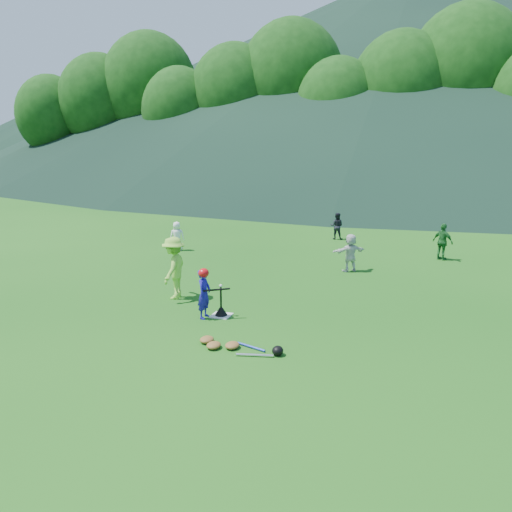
{
  "coord_description": "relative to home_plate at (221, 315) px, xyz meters",
  "views": [
    {
      "loc": [
        4.44,
        -10.24,
        4.04
      ],
      "look_at": [
        0.0,
        2.5,
        0.9
      ],
      "focal_mm": 35.0,
      "sensor_mm": 36.0,
      "label": 1
    }
  ],
  "objects": [
    {
      "name": "outfield_fence",
      "position": [
        0.0,
        28.0,
        0.69
      ],
      "size": [
        70.07,
        0.08,
        1.33
      ],
      "color": "gray",
      "rests_on": "ground"
    },
    {
      "name": "batting_tee",
      "position": [
        0.0,
        0.0,
        0.12
      ],
      "size": [
        0.3,
        0.3,
        0.68
      ],
      "color": "black",
      "rests_on": "home_plate"
    },
    {
      "name": "fielder_b",
      "position": [
        0.88,
        10.19,
        0.54
      ],
      "size": [
        0.55,
        0.43,
        1.11
      ],
      "primitive_type": "imported",
      "rotation": [
        0.0,
        0.0,
        3.16
      ],
      "color": "black",
      "rests_on": "ground"
    },
    {
      "name": "fielder_a",
      "position": [
        -4.37,
        6.07,
        0.53
      ],
      "size": [
        0.63,
        0.57,
        1.09
      ],
      "primitive_type": "imported",
      "rotation": [
        0.0,
        0.0,
        3.69
      ],
      "color": "white",
      "rests_on": "ground"
    },
    {
      "name": "fielder_d",
      "position": [
        2.22,
        5.13,
        0.59
      ],
      "size": [
        1.09,
        0.97,
        1.2
      ],
      "primitive_type": "imported",
      "rotation": [
        0.0,
        0.0,
        3.81
      ],
      "color": "silver",
      "rests_on": "ground"
    },
    {
      "name": "baseball",
      "position": [
        0.0,
        0.0,
        0.73
      ],
      "size": [
        0.08,
        0.08,
        0.08
      ],
      "primitive_type": "sphere",
      "color": "white",
      "rests_on": "batting_tee"
    },
    {
      "name": "equipment_pile",
      "position": [
        0.95,
        -1.68,
        0.06
      ],
      "size": [
        1.8,
        0.6,
        0.19
      ],
      "color": "olive",
      "rests_on": "ground"
    },
    {
      "name": "fielder_c",
      "position": [
        4.98,
        7.72,
        0.62
      ],
      "size": [
        0.79,
        0.67,
        1.27
      ],
      "primitive_type": "imported",
      "rotation": [
        0.0,
        0.0,
        2.56
      ],
      "color": "#1D6226",
      "rests_on": "ground"
    },
    {
      "name": "tree_line",
      "position": [
        0.2,
        33.83,
        8.2
      ],
      "size": [
        70.04,
        11.4,
        14.82
      ],
      "color": "#382314",
      "rests_on": "ground"
    },
    {
      "name": "batter_child",
      "position": [
        -0.31,
        -0.24,
        0.57
      ],
      "size": [
        0.28,
        0.43,
        1.16
      ],
      "primitive_type": "imported",
      "rotation": [
        0.0,
        0.0,
        1.56
      ],
      "color": "#1E1698",
      "rests_on": "ground"
    },
    {
      "name": "distant_hills",
      "position": [
        -7.63,
        81.81,
        14.97
      ],
      "size": [
        155.0,
        140.0,
        32.0
      ],
      "color": "black",
      "rests_on": "ground"
    },
    {
      "name": "ground",
      "position": [
        0.0,
        0.0,
        -0.01
      ],
      "size": [
        120.0,
        120.0,
        0.0
      ],
      "primitive_type": "plane",
      "color": "#164E12",
      "rests_on": "ground"
    },
    {
      "name": "home_plate",
      "position": [
        0.0,
        0.0,
        0.0
      ],
      "size": [
        0.45,
        0.45,
        0.02
      ],
      "primitive_type": "cube",
      "color": "silver",
      "rests_on": "ground"
    },
    {
      "name": "batter_gear",
      "position": [
        -0.29,
        -0.24,
        1.04
      ],
      "size": [
        0.7,
        0.35,
        0.52
      ],
      "color": "red",
      "rests_on": "ground"
    },
    {
      "name": "adult_coach",
      "position": [
        -1.68,
        0.86,
        0.8
      ],
      "size": [
        0.74,
        1.12,
        1.63
      ],
      "primitive_type": "imported",
      "rotation": [
        0.0,
        0.0,
        -1.43
      ],
      "color": "#8FD53E",
      "rests_on": "ground"
    }
  ]
}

